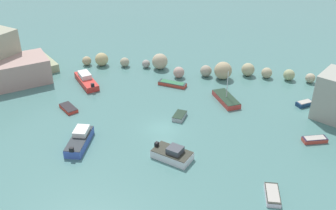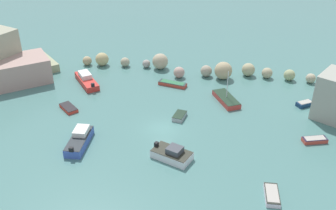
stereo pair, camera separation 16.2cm
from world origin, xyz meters
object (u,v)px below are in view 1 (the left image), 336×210
(moored_boat_7, at_px, (180,116))
(moored_boat_9, at_px, (172,84))
(moored_boat_0, at_px, (80,140))
(moored_boat_3, at_px, (86,80))
(moored_boat_6, at_px, (69,108))
(moored_boat_5, at_px, (315,139))
(moored_boat_8, at_px, (272,194))
(moored_boat_2, at_px, (305,104))
(moored_boat_1, at_px, (226,99))
(moored_boat_4, at_px, (172,154))

(moored_boat_7, distance_m, moored_boat_9, 9.33)
(moored_boat_0, relative_size, moored_boat_3, 0.88)
(moored_boat_6, bearing_deg, moored_boat_9, 79.44)
(moored_boat_5, xyz_separation_m, moored_boat_8, (-5.48, -10.17, -0.01))
(moored_boat_2, height_order, moored_boat_5, moored_boat_2)
(moored_boat_3, relative_size, moored_boat_9, 1.42)
(moored_boat_6, bearing_deg, moored_boat_1, 58.20)
(moored_boat_5, xyz_separation_m, moored_boat_6, (-30.96, 2.40, -0.06))
(moored_boat_0, xyz_separation_m, moored_boat_1, (16.16, 12.96, -0.25))
(moored_boat_4, height_order, moored_boat_7, moored_boat_4)
(moored_boat_1, distance_m, moored_boat_7, 7.85)
(moored_boat_2, distance_m, moored_boat_4, 21.42)
(moored_boat_5, distance_m, moored_boat_7, 16.35)
(moored_boat_6, bearing_deg, moored_boat_3, 135.41)
(moored_boat_5, height_order, moored_boat_9, moored_boat_9)
(moored_boat_3, xyz_separation_m, moored_boat_8, (25.83, -20.44, -0.31))
(moored_boat_9, bearing_deg, moored_boat_8, -46.21)
(moored_boat_9, bearing_deg, moored_boat_1, -11.34)
(moored_boat_0, relative_size, moored_boat_1, 1.00)
(moored_boat_0, height_order, moored_boat_1, moored_boat_1)
(moored_boat_4, bearing_deg, moored_boat_8, -0.88)
(moored_boat_0, height_order, moored_boat_5, moored_boat_0)
(moored_boat_1, bearing_deg, moored_boat_4, 131.07)
(moored_boat_7, xyz_separation_m, moored_boat_8, (10.65, -12.82, -0.02))
(moored_boat_7, bearing_deg, moored_boat_1, -35.90)
(moored_boat_1, bearing_deg, moored_boat_0, 100.86)
(moored_boat_3, xyz_separation_m, moored_boat_7, (15.18, -7.62, -0.29))
(moored_boat_0, bearing_deg, moored_boat_2, -65.86)
(moored_boat_2, bearing_deg, moored_boat_5, -123.25)
(moored_boat_3, xyz_separation_m, moored_boat_5, (31.31, -10.27, -0.30))
(moored_boat_1, height_order, moored_boat_6, moored_boat_1)
(moored_boat_3, bearing_deg, moored_boat_2, -130.46)
(moored_boat_2, bearing_deg, moored_boat_9, 137.77)
(moored_boat_0, bearing_deg, moored_boat_8, -106.74)
(moored_boat_1, relative_size, moored_boat_2, 2.18)
(moored_boat_0, height_order, moored_boat_7, moored_boat_0)
(moored_boat_8, bearing_deg, moored_boat_5, 149.52)
(moored_boat_2, height_order, moored_boat_8, moored_boat_2)
(moored_boat_7, relative_size, moored_boat_8, 0.82)
(moored_boat_5, bearing_deg, moored_boat_8, -135.37)
(moored_boat_2, relative_size, moored_boat_7, 0.99)
(moored_boat_0, distance_m, moored_boat_6, 8.54)
(moored_boat_3, bearing_deg, moored_boat_6, 145.12)
(moored_boat_6, bearing_deg, moored_boat_0, -16.31)
(moored_boat_6, relative_size, moored_boat_9, 0.72)
(moored_boat_1, xyz_separation_m, moored_boat_4, (-5.34, -13.86, 0.20))
(moored_boat_1, height_order, moored_boat_2, moored_boat_1)
(moored_boat_7, height_order, moored_boat_8, moored_boat_7)
(moored_boat_8, bearing_deg, moored_boat_7, -142.43)
(moored_boat_5, relative_size, moored_boat_8, 0.98)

